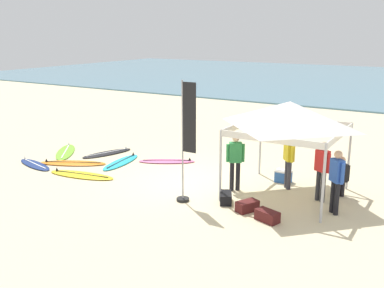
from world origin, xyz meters
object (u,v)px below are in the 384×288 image
surfboard_navy (35,164)px  cooler_box (283,176)px  person_yellow (289,157)px  banner_flag (186,147)px  person_red (322,167)px  surfboard_yellow (81,175)px  person_green (235,159)px  gear_bag_on_sand (267,216)px  gear_bag_near_tent (226,198)px  gear_bag_by_pole (247,206)px  surfboard_black (107,153)px  person_black (341,175)px  surfboard_lime (66,152)px  canopy_tent (290,114)px  surfboard_pink (167,161)px  surfboard_orange (73,163)px  person_blue (336,178)px  surfboard_cyan (121,162)px

surfboard_navy → cooler_box: (8.20, 2.88, 0.16)m
person_yellow → banner_flag: 3.30m
person_red → surfboard_yellow: bearing=-165.8°
person_green → gear_bag_on_sand: size_ratio=2.85×
person_yellow → gear_bag_near_tent: bearing=-118.2°
gear_bag_on_sand → cooler_box: size_ratio=1.20×
banner_flag → gear_bag_by_pole: bearing=8.6°
surfboard_navy → person_red: size_ratio=1.18×
surfboard_black → person_black: bearing=0.1°
surfboard_lime → person_black: person_black is taller
gear_bag_near_tent → canopy_tent: bearing=50.1°
gear_bag_on_sand → person_yellow: bearing=98.5°
person_yellow → gear_bag_by_pole: person_yellow is taller
canopy_tent → surfboard_black: (-7.45, 0.65, -2.35)m
surfboard_pink → gear_bag_by_pole: gear_bag_by_pole is taller
person_green → gear_bag_by_pole: (0.99, -1.27, -0.85)m
surfboard_orange → person_black: 9.16m
surfboard_pink → surfboard_lime: bearing=-166.2°
surfboard_yellow → person_blue: 8.06m
surfboard_orange → surfboard_cyan: bearing=35.4°
person_blue → gear_bag_near_tent: (-2.77, -0.78, -0.85)m
canopy_tent → cooler_box: size_ratio=5.91×
person_blue → banner_flag: banner_flag is taller
person_blue → cooler_box: 2.74m
person_blue → gear_bag_near_tent: 3.00m
surfboard_lime → surfboard_black: bearing=25.2°
surfboard_lime → gear_bag_by_pole: (8.53, -1.62, 0.10)m
banner_flag → surfboard_lime: bearing=164.5°
surfboard_black → cooler_box: (7.01, 0.39, 0.16)m
cooler_box → person_green: bearing=-124.3°
surfboard_lime → surfboard_cyan: 2.78m
canopy_tent → surfboard_lime: bearing=-179.5°
person_black → person_green: bearing=-158.8°
surfboard_orange → surfboard_black: (0.16, 1.66, 0.00)m
surfboard_cyan → person_red: (7.19, 0.04, 0.95)m
surfboard_black → surfboard_lime: bearing=-154.8°
gear_bag_by_pole → surfboard_black: bearing=161.5°
person_green → person_black: (2.82, 1.09, -0.33)m
surfboard_cyan → gear_bag_on_sand: bearing=-17.3°
person_red → person_green: bearing=-169.6°
surfboard_orange → person_green: person_green is taller
person_blue → canopy_tent: bearing=156.7°
canopy_tent → person_blue: 2.19m
surfboard_lime → surfboard_yellow: bearing=-34.0°
surfboard_black → person_red: person_red is taller
surfboard_lime → surfboard_navy: 1.80m
surfboard_orange → banner_flag: size_ratio=0.71×
banner_flag → surfboard_pink: bearing=132.3°
surfboard_orange → surfboard_black: same height
surfboard_navy → cooler_box: cooler_box is taller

